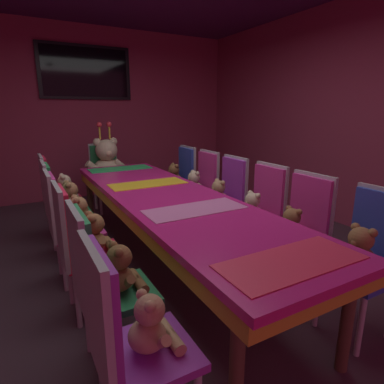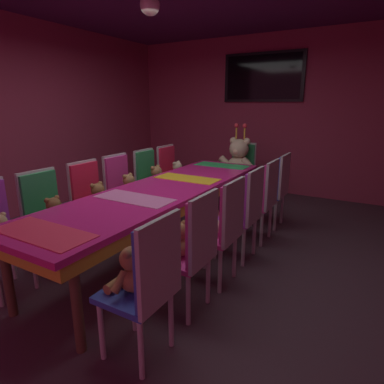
# 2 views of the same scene
# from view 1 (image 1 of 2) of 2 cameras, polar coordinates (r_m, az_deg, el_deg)

# --- Properties ---
(ground_plane) EXTENTS (7.90, 7.90, 0.00)m
(ground_plane) POSITION_cam_1_polar(r_m,az_deg,el_deg) (3.10, -4.02, -13.85)
(ground_plane) COLOR #3F2D38
(wall_back) EXTENTS (5.20, 0.12, 2.80)m
(wall_back) POSITION_cam_1_polar(r_m,az_deg,el_deg) (5.80, -18.11, 13.13)
(wall_back) COLOR #99334C
(wall_back) RESTS_ON ground_plane
(wall_right) EXTENTS (0.12, 6.40, 2.80)m
(wall_right) POSITION_cam_1_polar(r_m,az_deg,el_deg) (4.48, 28.14, 11.95)
(wall_right) COLOR #99334C
(wall_right) RESTS_ON ground_plane
(banquet_table) EXTENTS (0.90, 3.44, 0.75)m
(banquet_table) POSITION_cam_1_polar(r_m,az_deg,el_deg) (2.85, -4.25, -2.13)
(banquet_table) COLOR #C61E72
(banquet_table) RESTS_ON ground_plane
(chair_left_0) EXTENTS (0.42, 0.41, 0.98)m
(chair_left_0) POSITION_cam_1_polar(r_m,az_deg,el_deg) (1.44, -13.07, -23.19)
(chair_left_0) COLOR purple
(chair_left_0) RESTS_ON ground_plane
(teddy_left_0) EXTENTS (0.22, 0.28, 0.27)m
(teddy_left_0) POSITION_cam_1_polar(r_m,az_deg,el_deg) (1.49, -7.32, -22.63)
(teddy_left_0) COLOR tan
(teddy_left_0) RESTS_ON chair_left_0
(chair_left_1) EXTENTS (0.42, 0.41, 0.98)m
(chair_left_1) POSITION_cam_1_polar(r_m,az_deg,el_deg) (1.88, -16.97, -13.97)
(chair_left_1) COLOR #268C4C
(chair_left_1) RESTS_ON ground_plane
(teddy_left_1) EXTENTS (0.24, 0.31, 0.29)m
(teddy_left_1) POSITION_cam_1_polar(r_m,az_deg,el_deg) (1.91, -12.60, -13.60)
(teddy_left_1) COLOR brown
(teddy_left_1) RESTS_ON chair_left_1
(chair_left_2) EXTENTS (0.42, 0.41, 0.98)m
(chair_left_2) POSITION_cam_1_polar(r_m,az_deg,el_deg) (2.40, -20.34, -7.80)
(chair_left_2) COLOR red
(chair_left_2) RESTS_ON ground_plane
(teddy_left_2) EXTENTS (0.25, 0.32, 0.30)m
(teddy_left_2) POSITION_cam_1_polar(r_m,az_deg,el_deg) (2.43, -16.92, -7.48)
(teddy_left_2) COLOR olive
(teddy_left_2) RESTS_ON chair_left_2
(chair_left_3) EXTENTS (0.42, 0.41, 0.98)m
(chair_left_3) POSITION_cam_1_polar(r_m,az_deg,el_deg) (2.90, -22.27, -4.14)
(chair_left_3) COLOR #CC338C
(chair_left_3) RESTS_ON ground_plane
(teddy_left_3) EXTENTS (0.25, 0.32, 0.30)m
(teddy_left_3) POSITION_cam_1_polar(r_m,az_deg,el_deg) (2.92, -19.44, -3.92)
(teddy_left_3) COLOR #9E7247
(teddy_left_3) RESTS_ON chair_left_3
(chair_left_4) EXTENTS (0.42, 0.41, 0.98)m
(chair_left_4) POSITION_cam_1_polar(r_m,az_deg,el_deg) (3.45, -23.20, -1.39)
(chair_left_4) COLOR #268C4C
(chair_left_4) RESTS_ON ground_plane
(teddy_left_4) EXTENTS (0.26, 0.34, 0.32)m
(teddy_left_4) POSITION_cam_1_polar(r_m,az_deg,el_deg) (3.46, -20.80, -1.12)
(teddy_left_4) COLOR #9E7247
(teddy_left_4) RESTS_ON chair_left_4
(chair_left_5) EXTENTS (0.42, 0.41, 0.98)m
(chair_left_5) POSITION_cam_1_polar(r_m,az_deg,el_deg) (3.95, -23.77, 0.47)
(chair_left_5) COLOR red
(chair_left_5) RESTS_ON ground_plane
(teddy_left_5) EXTENTS (0.24, 0.32, 0.30)m
(teddy_left_5) POSITION_cam_1_polar(r_m,az_deg,el_deg) (3.96, -21.69, 0.58)
(teddy_left_5) COLOR beige
(teddy_left_5) RESTS_ON chair_left_5
(chair_right_0) EXTENTS (0.42, 0.41, 0.98)m
(chair_right_0) POSITION_cam_1_polar(r_m,az_deg,el_deg) (2.43, 29.59, -8.57)
(chair_right_0) COLOR #2D47B2
(chair_right_0) RESTS_ON ground_plane
(teddy_right_0) EXTENTS (0.25, 0.33, 0.31)m
(teddy_right_0) POSITION_cam_1_polar(r_m,az_deg,el_deg) (2.32, 27.63, -9.58)
(teddy_right_0) COLOR olive
(teddy_right_0) RESTS_ON chair_right_0
(chair_right_1) EXTENTS (0.42, 0.41, 0.98)m
(chair_right_1) POSITION_cam_1_polar(r_m,az_deg,el_deg) (2.73, 19.36, -5.02)
(chair_right_1) COLOR #CC338C
(chair_right_1) RESTS_ON ground_plane
(teddy_right_1) EXTENTS (0.23, 0.29, 0.28)m
(teddy_right_1) POSITION_cam_1_polar(r_m,az_deg,el_deg) (2.64, 17.22, -5.98)
(teddy_right_1) COLOR olive
(teddy_right_1) RESTS_ON chair_right_1
(chair_right_2) EXTENTS (0.42, 0.41, 0.98)m
(chair_right_2) POSITION_cam_1_polar(r_m,az_deg,el_deg) (3.08, 12.68, -2.33)
(chair_right_2) COLOR #CC338C
(chair_right_2) RESTS_ON ground_plane
(teddy_right_2) EXTENTS (0.23, 0.30, 0.28)m
(teddy_right_2) POSITION_cam_1_polar(r_m,az_deg,el_deg) (3.00, 10.59, -3.03)
(teddy_right_2) COLOR beige
(teddy_right_2) RESTS_ON chair_right_2
(chair_right_3) EXTENTS (0.42, 0.41, 0.98)m
(chair_right_3) POSITION_cam_1_polar(r_m,az_deg,el_deg) (3.50, 6.64, -0.05)
(chair_right_3) COLOR purple
(chair_right_3) RESTS_ON ground_plane
(teddy_right_3) EXTENTS (0.24, 0.31, 0.29)m
(teddy_right_3) POSITION_cam_1_polar(r_m,az_deg,el_deg) (3.42, 4.66, -0.55)
(teddy_right_3) COLOR tan
(teddy_right_3) RESTS_ON chair_right_3
(chair_right_4) EXTENTS (0.42, 0.41, 0.98)m
(chair_right_4) POSITION_cam_1_polar(r_m,az_deg,el_deg) (3.95, 2.11, 1.72)
(chair_right_4) COLOR #CC338C
(chair_right_4) RESTS_ON ground_plane
(teddy_right_4) EXTENTS (0.24, 0.32, 0.30)m
(teddy_right_4) POSITION_cam_1_polar(r_m,az_deg,el_deg) (3.88, 0.27, 1.34)
(teddy_right_4) COLOR beige
(teddy_right_4) RESTS_ON chair_right_4
(chair_right_5) EXTENTS (0.42, 0.41, 0.98)m
(chair_right_5) POSITION_cam_1_polar(r_m,az_deg,el_deg) (4.43, -1.63, 3.12)
(chair_right_5) COLOR #2D47B2
(chair_right_5) RESTS_ON ground_plane
(teddy_right_5) EXTENTS (0.25, 0.32, 0.31)m
(teddy_right_5) POSITION_cam_1_polar(r_m,az_deg,el_deg) (4.36, -3.33, 2.84)
(teddy_right_5) COLOR brown
(teddy_right_5) RESTS_ON chair_right_5
(throne_chair) EXTENTS (0.41, 0.42, 0.98)m
(throne_chair) POSITION_cam_1_polar(r_m,az_deg,el_deg) (4.96, -15.26, 3.85)
(throne_chair) COLOR #268C4C
(throne_chair) RESTS_ON ground_plane
(king_teddy_bear) EXTENTS (0.66, 0.51, 0.84)m
(king_teddy_bear) POSITION_cam_1_polar(r_m,az_deg,el_deg) (4.78, -14.88, 5.09)
(king_teddy_bear) COLOR beige
(king_teddy_bear) RESTS_ON throne_chair
(wall_tv) EXTENTS (1.44, 0.06, 0.84)m
(wall_tv) POSITION_cam_1_polar(r_m,az_deg,el_deg) (5.73, -18.45, 19.62)
(wall_tv) COLOR black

